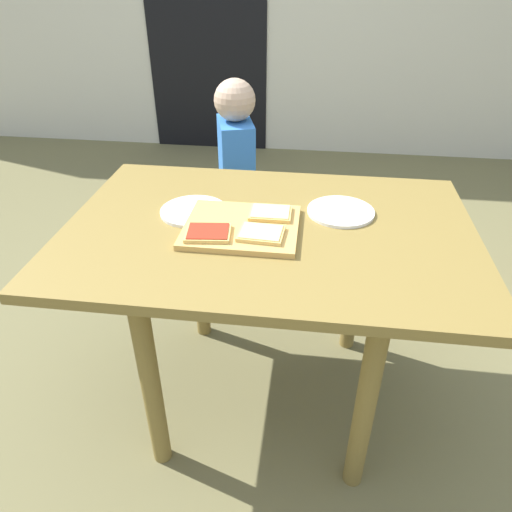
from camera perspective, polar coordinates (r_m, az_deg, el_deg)
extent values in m
plane|color=#6B6541|center=(1.82, 1.22, -16.10)|extent=(16.00, 16.00, 0.00)
cube|color=black|center=(3.86, -6.14, 27.16)|extent=(0.90, 0.02, 2.00)
cube|color=olive|center=(1.38, 1.55, 3.05)|extent=(1.18, 0.80, 0.03)
cylinder|color=olive|center=(1.43, -12.57, -14.73)|extent=(0.06, 0.06, 0.67)
cylinder|color=olive|center=(1.38, 13.03, -17.14)|extent=(0.06, 0.06, 0.67)
cylinder|color=olive|center=(1.87, -6.85, -1.19)|extent=(0.06, 0.06, 0.67)
cylinder|color=olive|center=(1.83, 11.88, -2.56)|extent=(0.06, 0.06, 0.67)
cube|color=tan|center=(1.35, -1.75, 3.53)|extent=(0.32, 0.28, 0.02)
cube|color=#DFB660|center=(1.30, -5.79, 2.76)|extent=(0.13, 0.11, 0.01)
cube|color=#B02D1B|center=(1.30, -5.81, 3.02)|extent=(0.12, 0.10, 0.00)
cube|color=#DFB660|center=(1.39, 1.90, 5.15)|extent=(0.12, 0.10, 0.01)
cube|color=#F5E08C|center=(1.39, 1.90, 5.40)|extent=(0.11, 0.09, 0.00)
cube|color=#DFB660|center=(1.29, 0.61, 2.70)|extent=(0.13, 0.11, 0.01)
cube|color=#F5E08C|center=(1.29, 0.62, 2.97)|extent=(0.12, 0.09, 0.00)
cylinder|color=white|center=(1.46, -7.50, 5.40)|extent=(0.20, 0.20, 0.01)
cylinder|color=white|center=(1.46, 10.16, 5.30)|extent=(0.20, 0.20, 0.01)
cylinder|color=#384D6F|center=(2.37, -2.40, 3.63)|extent=(0.09, 0.09, 0.43)
cylinder|color=#384D6F|center=(2.25, -1.97, 1.91)|extent=(0.09, 0.09, 0.43)
cube|color=blue|center=(2.15, -2.41, 11.67)|extent=(0.20, 0.27, 0.33)
sphere|color=tan|center=(2.07, -2.58, 18.24)|extent=(0.17, 0.17, 0.17)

